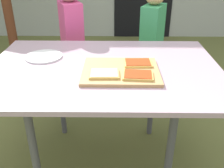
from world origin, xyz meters
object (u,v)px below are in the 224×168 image
object	(u,v)px
cutting_board	(121,71)
pizza_slice_near_left	(104,74)
plate_white_left	(44,57)
child_left	(72,41)
dining_table	(104,76)
child_right	(152,41)
pizza_slice_near_right	(138,75)
pizza_slice_far_right	(138,63)

from	to	relation	value
cutting_board	pizza_slice_near_left	distance (m)	0.11
plate_white_left	child_left	world-z (taller)	child_left
pizza_slice_near_left	plate_white_left	size ratio (longest dim) A/B	0.69
cutting_board	plate_white_left	bearing A→B (deg)	155.59
dining_table	child_right	xyz separation A→B (m)	(0.37, 0.78, -0.05)
pizza_slice_near_right	plate_white_left	xyz separation A→B (m)	(-0.54, 0.29, -0.02)
dining_table	pizza_slice_near_left	size ratio (longest dim) A/B	8.49
pizza_slice_near_right	child_left	world-z (taller)	child_left
pizza_slice_near_left	pizza_slice_near_right	bearing A→B (deg)	-4.54
cutting_board	plate_white_left	distance (m)	0.50
dining_table	pizza_slice_near_right	bearing A→B (deg)	-40.99
pizza_slice_near_right	pizza_slice_near_left	size ratio (longest dim) A/B	1.03
plate_white_left	pizza_slice_near_left	bearing A→B (deg)	-36.14
pizza_slice_near_right	child_left	size ratio (longest dim) A/B	0.14
pizza_slice_far_right	child_left	xyz separation A→B (m)	(-0.47, 0.67, -0.10)
pizza_slice_near_left	pizza_slice_far_right	bearing A→B (deg)	38.02
plate_white_left	child_left	distance (m)	0.55
cutting_board	child_right	xyz separation A→B (m)	(0.27, 0.86, -0.12)
pizza_slice_far_right	pizza_slice_near_left	world-z (taller)	same
pizza_slice_near_left	child_left	bearing A→B (deg)	109.57
pizza_slice_near_left	child_right	size ratio (longest dim) A/B	0.14
dining_table	pizza_slice_near_right	xyz separation A→B (m)	(0.18, -0.15, 0.08)
cutting_board	pizza_slice_near_right	bearing A→B (deg)	-43.28
dining_table	pizza_slice_far_right	distance (m)	0.21
pizza_slice_near_right	pizza_slice_near_left	distance (m)	0.17
pizza_slice_near_right	pizza_slice_far_right	size ratio (longest dim) A/B	1.03
pizza_slice_near_left	child_left	xyz separation A→B (m)	(-0.29, 0.81, -0.10)
dining_table	pizza_slice_near_right	size ratio (longest dim) A/B	8.23
pizza_slice_near_right	child_right	xyz separation A→B (m)	(0.19, 0.93, -0.14)
pizza_slice_near_right	plate_white_left	distance (m)	0.61
cutting_board	dining_table	bearing A→B (deg)	141.22
cutting_board	child_left	size ratio (longest dim) A/B	0.36
plate_white_left	pizza_slice_far_right	bearing A→B (deg)	-13.62
pizza_slice_near_left	dining_table	bearing A→B (deg)	93.89
child_right	pizza_slice_near_left	bearing A→B (deg)	-111.23
dining_table	cutting_board	xyz separation A→B (m)	(0.09, -0.07, 0.07)
pizza_slice_near_right	pizza_slice_far_right	world-z (taller)	same
pizza_slice_far_right	child_left	distance (m)	0.83
child_left	child_right	size ratio (longest dim) A/B	1.05
dining_table	pizza_slice_far_right	bearing A→B (deg)	-0.22
pizza_slice_far_right	cutting_board	bearing A→B (deg)	-142.21
cutting_board	child_left	distance (m)	0.84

